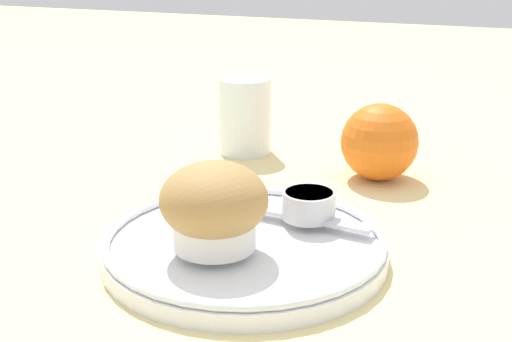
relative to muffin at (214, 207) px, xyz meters
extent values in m
plane|color=beige|center=(0.03, 0.03, -0.05)|extent=(3.00, 3.00, 0.00)
cylinder|color=white|center=(0.01, 0.03, -0.05)|extent=(0.23, 0.23, 0.01)
torus|color=white|center=(0.01, 0.03, -0.04)|extent=(0.22, 0.22, 0.01)
cylinder|color=silver|center=(0.00, 0.00, -0.02)|extent=(0.06, 0.06, 0.03)
ellipsoid|color=#A87F47|center=(0.00, 0.00, 0.01)|extent=(0.08, 0.08, 0.06)
cylinder|color=silver|center=(0.05, 0.08, -0.02)|extent=(0.05, 0.05, 0.02)
cylinder|color=beige|center=(0.05, 0.08, -0.01)|extent=(0.04, 0.04, 0.00)
sphere|color=maroon|center=(-0.02, 0.07, -0.03)|extent=(0.01, 0.01, 0.01)
sphere|color=maroon|center=(-0.01, 0.07, -0.03)|extent=(0.01, 0.01, 0.01)
cube|color=silver|center=(0.01, 0.08, -0.03)|extent=(0.20, 0.04, 0.00)
sphere|color=orange|center=(0.07, 0.25, -0.01)|extent=(0.08, 0.08, 0.08)
cylinder|color=silver|center=(-0.09, 0.29, -0.01)|extent=(0.06, 0.06, 0.09)
camera|label=1|loc=(0.20, -0.45, 0.20)|focal=50.00mm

